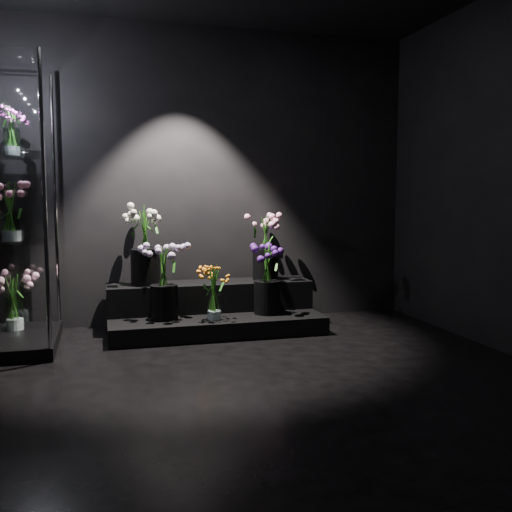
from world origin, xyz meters
name	(u,v)px	position (x,y,z in m)	size (l,w,h in m)	color
floor	(266,385)	(0.00, 0.00, 0.00)	(4.00, 4.00, 0.00)	black
wall_back	(208,176)	(0.00, 2.00, 1.40)	(4.00, 4.00, 0.00)	black
wall_front	(462,131)	(0.00, -2.00, 1.40)	(4.00, 4.00, 0.00)	black
display_riser	(213,310)	(-0.04, 1.63, 0.17)	(1.88, 0.83, 0.42)	black
display_case	(12,208)	(-1.67, 1.39, 1.12)	(0.61, 1.02, 2.24)	black
bouquet_orange_bells	(214,291)	(-0.09, 1.30, 0.40)	(0.33, 0.33, 0.47)	white
bouquet_lilac	(164,276)	(-0.50, 1.44, 0.53)	(0.43, 0.43, 0.67)	black
bouquet_purple	(267,276)	(0.42, 1.43, 0.50)	(0.41, 0.41, 0.62)	black
bouquet_cream_roses	(145,240)	(-0.63, 1.73, 0.82)	(0.52, 0.52, 0.71)	black
bouquet_pink_roses	(265,241)	(0.50, 1.75, 0.79)	(0.46, 0.46, 0.64)	black
bouquet_case_pink	(10,211)	(-1.66, 1.19, 1.10)	(0.37, 0.37, 0.44)	white
bouquet_case_magenta	(11,130)	(-1.68, 1.56, 1.74)	(0.21, 0.21, 0.41)	white
bouquet_case_base_pink	(14,301)	(-1.72, 1.58, 0.35)	(0.41, 0.41, 0.46)	white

